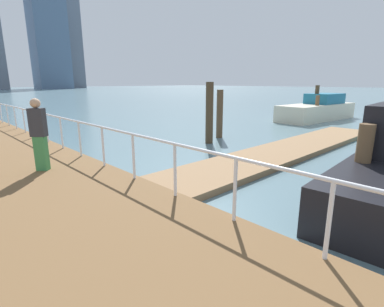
{
  "coord_description": "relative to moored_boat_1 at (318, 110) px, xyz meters",
  "views": [
    {
      "loc": [
        -6.66,
        5.19,
        2.6
      ],
      "look_at": [
        -1.91,
        10.15,
        0.9
      ],
      "focal_mm": 27.24,
      "sensor_mm": 36.0,
      "label": 1
    }
  ],
  "objects": [
    {
      "name": "ground_plane",
      "position": [
        -13.93,
        6.09,
        -0.69
      ],
      "size": [
        300.0,
        300.0,
        0.0
      ],
      "primitive_type": "plane",
      "color": "slate"
    },
    {
      "name": "floating_dock",
      "position": [
        -10.67,
        -3.5,
        -0.6
      ],
      "size": [
        13.5,
        2.0,
        0.18
      ],
      "primitive_type": "cube",
      "color": "#93704C",
      "rests_on": "ground_plane"
    },
    {
      "name": "boardwalk_railing",
      "position": [
        -17.08,
        -3.11,
        0.53
      ],
      "size": [
        0.06,
        29.45,
        1.08
      ],
      "color": "white",
      "rests_on": "boardwalk"
    },
    {
      "name": "dock_piling_0",
      "position": [
        -1.39,
        -0.5,
        0.18
      ],
      "size": [
        0.25,
        0.25,
        1.74
      ],
      "primitive_type": "cylinder",
      "color": "brown",
      "rests_on": "ground_plane"
    },
    {
      "name": "dock_piling_1",
      "position": [
        -10.14,
        0.3,
        0.43
      ],
      "size": [
        0.3,
        0.3,
        2.25
      ],
      "primitive_type": "cylinder",
      "color": "brown",
      "rests_on": "ground_plane"
    },
    {
      "name": "dock_piling_3",
      "position": [
        -0.34,
        0.03,
        0.49
      ],
      "size": [
        0.27,
        0.27,
        2.37
      ],
      "primitive_type": "cylinder",
      "color": "#473826",
      "rests_on": "ground_plane"
    },
    {
      "name": "dock_piling_4",
      "position": [
        -13.76,
        -6.91,
        0.18
      ],
      "size": [
        0.32,
        0.32,
        1.75
      ],
      "primitive_type": "cylinder",
      "color": "brown",
      "rests_on": "ground_plane"
    },
    {
      "name": "dock_piling_5",
      "position": [
        -11.44,
        -0.25,
        0.6
      ],
      "size": [
        0.32,
        0.32,
        2.6
      ],
      "primitive_type": "cylinder",
      "color": "#473826",
      "rests_on": "ground_plane"
    },
    {
      "name": "moored_boat_1",
      "position": [
        0.0,
        0.0,
        0.0
      ],
      "size": [
        7.15,
        2.7,
        1.79
      ],
      "color": "beige",
      "rests_on": "ground_plane"
    },
    {
      "name": "pedestrian_1",
      "position": [
        -18.4,
        -0.92,
        0.66
      ],
      "size": [
        0.41,
        0.41,
        1.81
      ],
      "color": "#3F8C4C",
      "rests_on": "boardwalk"
    },
    {
      "name": "skyline_tower_4",
      "position": [
        20.24,
        110.72,
        24.32
      ],
      "size": [
        12.47,
        14.66,
        50.02
      ],
      "primitive_type": "cube",
      "rotation": [
        0.0,
        0.0,
        -0.09
      ],
      "color": "slate",
      "rests_on": "ground_plane"
    },
    {
      "name": "skyline_tower_5",
      "position": [
        30.28,
        117.92,
        16.63
      ],
      "size": [
        9.13,
        8.23,
        34.65
      ],
      "primitive_type": "cube",
      "rotation": [
        0.0,
        0.0,
        0.04
      ],
      "color": "slate",
      "rests_on": "ground_plane"
    }
  ]
}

